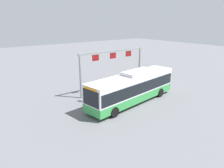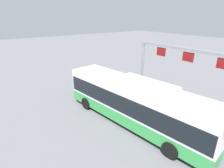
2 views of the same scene
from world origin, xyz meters
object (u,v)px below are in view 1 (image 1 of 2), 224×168
Objects in this scene: person_boarding at (99,91)px; person_waiting_mid at (87,94)px; person_waiting_far at (121,87)px; trash_bin at (149,83)px; person_waiting_near at (105,89)px; bus_main at (133,87)px.

person_boarding reaches higher than person_waiting_mid.
person_waiting_far is 1.86× the size of trash_bin.
person_waiting_far is at bearing 2.17° from trash_bin.
person_waiting_near is at bearing -108.99° from person_waiting_far.
person_boarding is 1.52m from person_waiting_mid.
person_waiting_far is at bearing -106.46° from bus_main.
person_waiting_near is at bearing 133.72° from person_boarding.
bus_main is 13.40× the size of trash_bin.
person_waiting_far is (-1.90, 0.78, 0.00)m from person_waiting_near.
person_waiting_far is at bearing 111.70° from person_boarding.
bus_main reaches higher than trash_bin.
person_waiting_near is at bearing 74.79° from person_waiting_mid.
person_waiting_far reaches higher than person_waiting_mid.
trash_bin is (-9.37, 0.56, -0.28)m from person_waiting_mid.
person_waiting_far is at bearing 79.44° from person_waiting_near.
bus_main is at bearing -5.73° from person_waiting_far.
person_boarding is at bearing -3.05° from trash_bin.
person_waiting_near is 1.00× the size of person_waiting_far.
person_waiting_mid is 4.43m from person_waiting_far.
person_waiting_far is (-0.38, -2.40, -0.76)m from bus_main.
person_boarding is 1.00× the size of person_waiting_near.
person_boarding is (2.48, -3.00, -0.76)m from bus_main.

